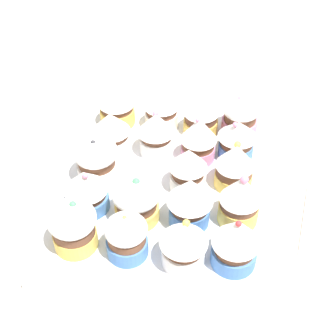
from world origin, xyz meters
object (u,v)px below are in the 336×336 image
(cupcake_6, at_px, (156,132))
(cupcake_15, at_px, (236,242))
(cupcake_3, at_px, (117,104))
(cupcake_8, at_px, (235,165))
(baking_tray, at_px, (168,185))
(cupcake_12, at_px, (190,200))
(cupcake_2, at_px, (161,109))
(cupcake_14, at_px, (86,190))
(cupcake_13, at_px, (136,200))
(cupcake_16, at_px, (184,243))
(cupcake_1, at_px, (201,113))
(cupcake_9, at_px, (188,169))
(cupcake_10, at_px, (96,161))
(cupcake_17, at_px, (127,237))
(cupcake_5, at_px, (199,138))
(cupcake_7, at_px, (111,131))
(cupcake_0, at_px, (241,114))
(cupcake_18, at_px, (73,226))
(cupcake_11, at_px, (240,199))
(cupcake_4, at_px, (237,138))

(cupcake_6, distance_m, cupcake_15, 0.24)
(cupcake_3, height_order, cupcake_8, cupcake_8)
(cupcake_3, bearing_deg, baking_tray, 126.20)
(baking_tray, bearing_deg, cupcake_12, 116.82)
(cupcake_2, relative_size, cupcake_14, 1.02)
(cupcake_13, height_order, cupcake_16, cupcake_16)
(cupcake_1, xyz_separation_m, cupcake_14, (0.15, 0.19, -0.00))
(cupcake_9, distance_m, cupcake_10, 0.14)
(cupcake_3, relative_size, cupcake_17, 1.19)
(cupcake_5, distance_m, cupcake_15, 0.20)
(cupcake_5, relative_size, cupcake_7, 1.17)
(baking_tray, relative_size, cupcake_2, 5.49)
(cupcake_7, bearing_deg, cupcake_17, 106.37)
(cupcake_10, distance_m, cupcake_15, 0.24)
(cupcake_3, xyz_separation_m, cupcake_9, (-0.13, 0.15, -0.00))
(cupcake_7, xyz_separation_m, cupcake_9, (-0.13, 0.08, 0.00))
(cupcake_5, bearing_deg, cupcake_13, 60.32)
(cupcake_3, distance_m, cupcake_16, 0.31)
(cupcake_0, relative_size, cupcake_18, 1.01)
(cupcake_7, distance_m, cupcake_13, 0.16)
(cupcake_5, xyz_separation_m, cupcake_10, (0.15, 0.06, -0.00))
(cupcake_0, bearing_deg, cupcake_3, -1.65)
(cupcake_11, height_order, cupcake_13, cupcake_11)
(cupcake_2, bearing_deg, cupcake_4, 153.30)
(cupcake_17, bearing_deg, baking_tray, -105.89)
(cupcake_1, bearing_deg, cupcake_5, 89.76)
(cupcake_5, xyz_separation_m, cupcake_13, (0.08, 0.13, -0.01))
(cupcake_13, bearing_deg, cupcake_9, -134.20)
(baking_tray, height_order, cupcake_15, cupcake_15)
(cupcake_6, height_order, cupcake_16, cupcake_6)
(cupcake_2, bearing_deg, cupcake_10, 60.60)
(cupcake_5, height_order, cupcake_7, cupcake_5)
(baking_tray, distance_m, cupcake_4, 0.13)
(cupcake_11, height_order, cupcake_15, cupcake_11)
(baking_tray, xyz_separation_m, cupcake_9, (-0.03, 0.01, 0.04))
(cupcake_5, xyz_separation_m, cupcake_6, (0.07, -0.01, -0.00))
(cupcake_10, bearing_deg, cupcake_11, 164.47)
(cupcake_12, bearing_deg, cupcake_6, -66.09)
(cupcake_10, height_order, cupcake_17, cupcake_10)
(cupcake_3, height_order, cupcake_15, cupcake_15)
(cupcake_14, distance_m, cupcake_18, 0.07)
(cupcake_1, bearing_deg, cupcake_3, -3.73)
(cupcake_1, height_order, cupcake_7, cupcake_1)
(cupcake_4, bearing_deg, cupcake_18, 44.35)
(cupcake_4, xyz_separation_m, cupcake_16, (0.07, 0.22, 0.00))
(cupcake_11, distance_m, cupcake_12, 0.07)
(cupcake_0, relative_size, cupcake_9, 1.05)
(cupcake_7, xyz_separation_m, cupcake_13, (-0.06, 0.14, -0.00))
(cupcake_3, height_order, cupcake_12, cupcake_12)
(cupcake_1, xyz_separation_m, cupcake_5, (0.00, 0.07, 0.00))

